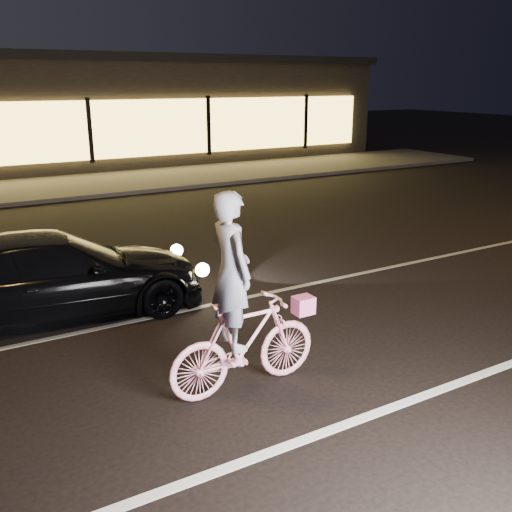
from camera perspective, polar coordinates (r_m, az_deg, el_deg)
ground at (r=8.01m, az=12.57°, el=-7.27°), size 90.00×90.00×0.00m
lane_stripe_near at (r=7.11m, az=20.86°, el=-11.31°), size 60.00×0.12×0.01m
lane_stripe_far at (r=9.45m, az=4.41°, el=-3.03°), size 60.00×0.10×0.01m
sidewalk at (r=19.24m, az=-14.54°, el=7.07°), size 30.00×4.00×0.12m
storefront at (r=24.79m, az=-18.85°, el=13.73°), size 25.40×8.42×4.20m
cyclist at (r=6.10m, az=-1.49°, el=-6.69°), size 1.77×0.61×2.23m
sedan at (r=8.53m, az=-19.55°, el=-1.89°), size 4.34×1.94×1.23m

